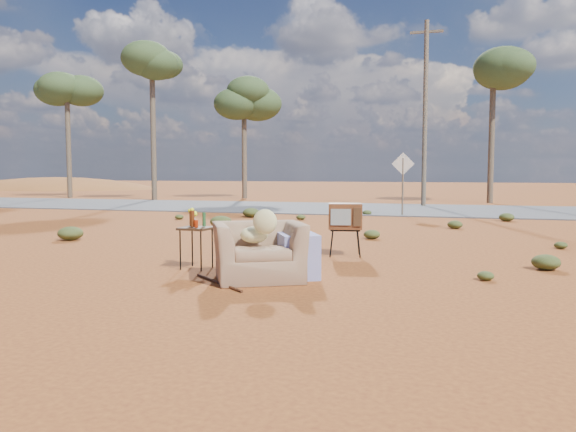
# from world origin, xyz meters

# --- Properties ---
(ground) EXTENTS (140.00, 140.00, 0.00)m
(ground) POSITION_xyz_m (0.00, 0.00, 0.00)
(ground) COLOR #99521E
(ground) RESTS_ON ground
(highway) EXTENTS (140.00, 7.00, 0.04)m
(highway) POSITION_xyz_m (0.00, 15.00, 0.02)
(highway) COLOR #565659
(highway) RESTS_ON ground
(dirt_mound) EXTENTS (26.00, 18.00, 2.00)m
(dirt_mound) POSITION_xyz_m (-30.00, 34.00, 0.00)
(dirt_mound) COLOR #935223
(dirt_mound) RESTS_ON ground
(armchair) EXTENTS (1.65, 1.51, 1.11)m
(armchair) POSITION_xyz_m (0.46, -0.12, 0.52)
(armchair) COLOR #8E6A4D
(armchair) RESTS_ON ground
(tv_unit) EXTENTS (0.68, 0.59, 0.97)m
(tv_unit) POSITION_xyz_m (1.18, 2.38, 0.72)
(tv_unit) COLOR black
(tv_unit) RESTS_ON ground
(side_table) EXTENTS (0.50, 0.50, 0.94)m
(side_table) POSITION_xyz_m (-0.90, 0.41, 0.69)
(side_table) COLOR #3C2516
(side_table) RESTS_ON ground
(rusty_bar) EXTENTS (1.06, 0.95, 0.04)m
(rusty_bar) POSITION_xyz_m (-0.07, -0.65, 0.02)
(rusty_bar) COLOR #502915
(rusty_bar) RESTS_ON ground
(road_sign) EXTENTS (0.78, 0.06, 2.19)m
(road_sign) POSITION_xyz_m (1.50, 12.00, 1.50)
(road_sign) COLOR brown
(road_sign) RESTS_ON ground
(eucalyptus_far_left) EXTENTS (3.20, 3.20, 7.10)m
(eucalyptus_far_left) POSITION_xyz_m (-18.00, 20.00, 5.94)
(eucalyptus_far_left) COLOR brown
(eucalyptus_far_left) RESTS_ON ground
(eucalyptus_left) EXTENTS (3.20, 3.20, 8.10)m
(eucalyptus_left) POSITION_xyz_m (-12.00, 19.00, 6.92)
(eucalyptus_left) COLOR brown
(eucalyptus_left) RESTS_ON ground
(eucalyptus_near_left) EXTENTS (3.20, 3.20, 6.60)m
(eucalyptus_near_left) POSITION_xyz_m (-8.00, 22.00, 5.45)
(eucalyptus_near_left) COLOR brown
(eucalyptus_near_left) RESTS_ON ground
(eucalyptus_center) EXTENTS (3.20, 3.20, 7.60)m
(eucalyptus_center) POSITION_xyz_m (5.00, 21.00, 6.43)
(eucalyptus_center) COLOR brown
(eucalyptus_center) RESTS_ON ground
(utility_pole_center) EXTENTS (1.40, 0.20, 8.00)m
(utility_pole_center) POSITION_xyz_m (2.00, 17.50, 4.15)
(utility_pole_center) COLOR brown
(utility_pole_center) RESTS_ON ground
(scrub_patch) EXTENTS (17.49, 8.07, 0.33)m
(scrub_patch) POSITION_xyz_m (-0.82, 4.41, 0.14)
(scrub_patch) COLOR #445324
(scrub_patch) RESTS_ON ground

